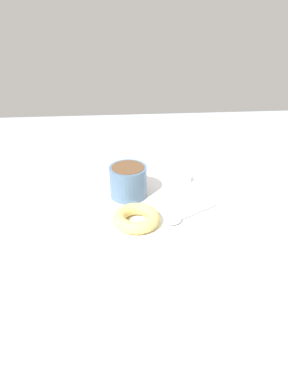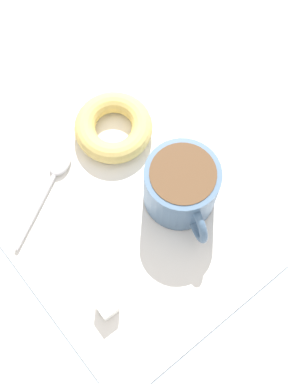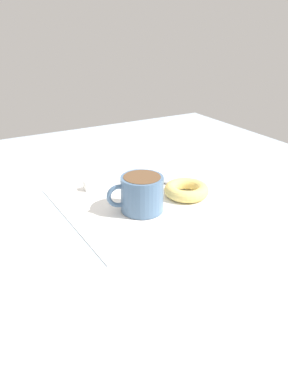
{
  "view_description": "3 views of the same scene",
  "coord_description": "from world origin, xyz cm",
  "views": [
    {
      "loc": [
        -7.46,
        -73.77,
        45.23
      ],
      "look_at": [
        -1.86,
        -0.81,
        2.3
      ],
      "focal_mm": 35.0,
      "sensor_mm": 36.0,
      "label": 1
    },
    {
      "loc": [
        11.37,
        16.71,
        60.54
      ],
      "look_at": [
        -1.86,
        -0.81,
        2.3
      ],
      "focal_mm": 50.0,
      "sensor_mm": 36.0,
      "label": 2
    },
    {
      "loc": [
        -63.99,
        34.26,
        35.51
      ],
      "look_at": [
        -1.86,
        -0.81,
        2.3
      ],
      "focal_mm": 35.0,
      "sensor_mm": 36.0,
      "label": 3
    }
  ],
  "objects": [
    {
      "name": "spoon",
      "position": [
        5.34,
        -9.54,
        0.7
      ],
      "size": [
        12.44,
        8.13,
        0.9
      ],
      "color": "silver",
      "rests_on": "napkin"
    },
    {
      "name": "donut",
      "position": [
        -4.15,
        -10.12,
        1.6
      ],
      "size": [
        9.7,
        9.7,
        2.6
      ],
      "primitive_type": "torus",
      "color": "#E5C66B",
      "rests_on": "napkin"
    },
    {
      "name": "coffee_cup",
      "position": [
        -5.27,
        1.75,
        4.07
      ],
      "size": [
        8.55,
        11.24,
        7.26
      ],
      "color": "slate",
      "rests_on": "napkin"
    },
    {
      "name": "sugar_cube",
      "position": [
        9.32,
        7.26,
        1.29
      ],
      "size": [
        1.97,
        1.97,
        1.97
      ],
      "primitive_type": "cube",
      "color": "white",
      "rests_on": "napkin"
    },
    {
      "name": "napkin",
      "position": [
        -1.86,
        -0.81,
        0.15
      ],
      "size": [
        34.58,
        34.58,
        0.3
      ],
      "primitive_type": "cube",
      "rotation": [
        0.0,
        0.0,
        0.03
      ],
      "color": "white",
      "rests_on": "ground_plane"
    },
    {
      "name": "ground_plane",
      "position": [
        0.0,
        0.0,
        -1.0
      ],
      "size": [
        120.0,
        120.0,
        2.0
      ],
      "primitive_type": "cube",
      "color": "#99A8B7"
    }
  ]
}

